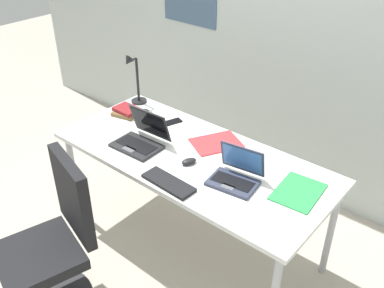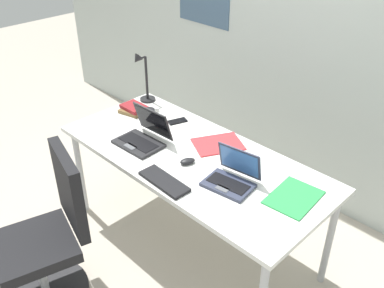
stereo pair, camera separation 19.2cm
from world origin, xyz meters
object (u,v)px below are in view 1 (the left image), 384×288
object	(u,v)px
laptop_front_left	(141,139)
cell_phone	(172,122)
laptop_near_mouse	(236,175)
office_chair	(53,253)
coffee_mug	(144,117)
desk_lamp	(134,80)
external_keyboard	(168,183)
book_stack	(126,111)
paper_folder_mid_desk	(216,143)
paper_folder_back_right	(298,192)
computer_mouse	(189,161)

from	to	relation	value
laptop_front_left	cell_phone	distance (m)	0.36
laptop_near_mouse	office_chair	size ratio (longest dim) A/B	0.31
laptop_front_left	coffee_mug	xyz separation A→B (m)	(-0.20, 0.23, -0.00)
desk_lamp	cell_phone	bearing A→B (deg)	-6.10
external_keyboard	book_stack	world-z (taller)	book_stack
desk_lamp	laptop_near_mouse	distance (m)	1.22
laptop_front_left	paper_folder_mid_desk	size ratio (longest dim) A/B	1.03
laptop_front_left	coffee_mug	size ratio (longest dim) A/B	2.82
desk_lamp	book_stack	xyz separation A→B (m)	(0.08, -0.17, -0.17)
coffee_mug	cell_phone	bearing A→B (deg)	38.21
paper_folder_back_right	coffee_mug	xyz separation A→B (m)	(-1.23, 0.02, 0.04)
laptop_front_left	paper_folder_mid_desk	bearing A→B (deg)	41.88
desk_lamp	paper_folder_back_right	xyz separation A→B (m)	(1.50, -0.19, -0.19)
laptop_near_mouse	coffee_mug	distance (m)	0.92
paper_folder_back_right	office_chair	xyz separation A→B (m)	(-0.98, -0.99, -0.35)
paper_folder_mid_desk	coffee_mug	xyz separation A→B (m)	(-0.57, -0.10, 0.04)
computer_mouse	paper_folder_mid_desk	distance (m)	0.29
paper_folder_back_right	coffee_mug	size ratio (longest dim) A/B	2.74
desk_lamp	cell_phone	size ratio (longest dim) A/B	2.94
computer_mouse	cell_phone	size ratio (longest dim) A/B	0.71
coffee_mug	book_stack	bearing A→B (deg)	-178.51
office_chair	laptop_near_mouse	bearing A→B (deg)	52.12
desk_lamp	computer_mouse	distance (m)	0.94
desk_lamp	office_chair	bearing A→B (deg)	-66.39
coffee_mug	desk_lamp	bearing A→B (deg)	147.85
laptop_near_mouse	desk_lamp	bearing A→B (deg)	164.31
book_stack	desk_lamp	bearing A→B (deg)	114.99
external_keyboard	book_stack	distance (m)	0.92
laptop_front_left	paper_folder_back_right	distance (m)	1.05
paper_folder_mid_desk	cell_phone	bearing A→B (deg)	176.48
computer_mouse	paper_folder_mid_desk	world-z (taller)	computer_mouse
laptop_near_mouse	paper_folder_back_right	bearing A→B (deg)	23.36
paper_folder_mid_desk	paper_folder_back_right	bearing A→B (deg)	-10.06
computer_mouse	book_stack	size ratio (longest dim) A/B	0.48
external_keyboard	office_chair	distance (m)	0.78
cell_phone	paper_folder_mid_desk	xyz separation A→B (m)	(0.41, -0.03, -0.00)
book_stack	paper_folder_back_right	distance (m)	1.42
desk_lamp	external_keyboard	distance (m)	1.09
external_keyboard	coffee_mug	world-z (taller)	coffee_mug
paper_folder_back_right	external_keyboard	bearing A→B (deg)	-145.81
book_stack	paper_folder_back_right	size ratio (longest dim) A/B	0.65
desk_lamp	laptop_near_mouse	world-z (taller)	desk_lamp
office_chair	computer_mouse	bearing A→B (deg)	67.39
cell_phone	book_stack	size ratio (longest dim) A/B	0.68
book_stack	coffee_mug	size ratio (longest dim) A/B	1.78
desk_lamp	external_keyboard	xyz separation A→B (m)	(0.89, -0.60, -0.19)
book_stack	laptop_near_mouse	bearing A→B (deg)	-8.18
cell_phone	desk_lamp	bearing A→B (deg)	-166.98
laptop_near_mouse	cell_phone	distance (m)	0.80
desk_lamp	external_keyboard	size ratio (longest dim) A/B	1.21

